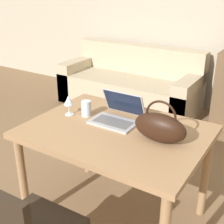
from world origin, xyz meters
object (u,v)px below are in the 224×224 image
wine_glass (69,101)px  laptop (118,113)px  drinking_glass (86,108)px  handbag (160,127)px  couch (130,86)px

wine_glass → laptop: bearing=17.3°
drinking_glass → wine_glass: 0.14m
wine_glass → handbag: (0.74, -0.02, -0.01)m
drinking_glass → handbag: size_ratio=0.34×
wine_glass → handbag: bearing=-1.5°
couch → drinking_glass: bearing=-70.1°
couch → wine_glass: wine_glass is taller
couch → laptop: bearing=-63.6°
couch → wine_glass: 2.19m
drinking_glass → handbag: bearing=-6.5°
laptop → drinking_glass: 0.25m
laptop → drinking_glass: (-0.24, -0.06, 0.00)m
laptop → wine_glass: size_ratio=2.16×
laptop → wine_glass: (-0.36, -0.11, 0.05)m
couch → handbag: bearing=-57.0°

